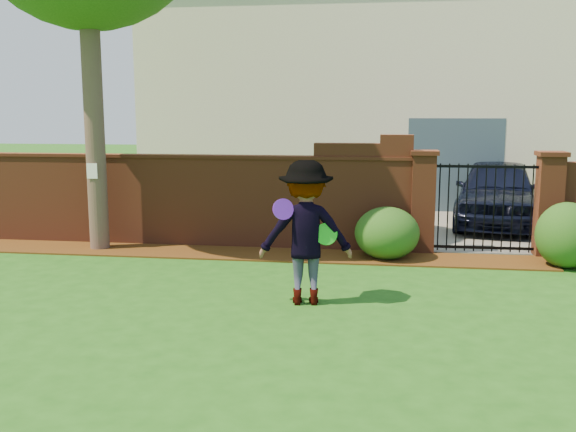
# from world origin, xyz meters

# --- Properties ---
(ground) EXTENTS (80.00, 80.00, 0.01)m
(ground) POSITION_xyz_m (0.00, 0.00, -0.01)
(ground) COLOR #1F5515
(ground) RESTS_ON ground
(mulch_bed) EXTENTS (11.10, 1.08, 0.03)m
(mulch_bed) POSITION_xyz_m (-0.95, 3.34, 0.01)
(mulch_bed) COLOR #3E220B
(mulch_bed) RESTS_ON ground
(brick_wall) EXTENTS (8.70, 0.31, 2.16)m
(brick_wall) POSITION_xyz_m (-2.01, 4.00, 0.93)
(brick_wall) COLOR brown
(brick_wall) RESTS_ON ground
(pillar_left) EXTENTS (0.50, 0.50, 1.88)m
(pillar_left) POSITION_xyz_m (2.40, 4.00, 0.96)
(pillar_left) COLOR brown
(pillar_left) RESTS_ON ground
(pillar_right) EXTENTS (0.50, 0.50, 1.88)m
(pillar_right) POSITION_xyz_m (4.60, 4.00, 0.96)
(pillar_right) COLOR brown
(pillar_right) RESTS_ON ground
(iron_gate) EXTENTS (1.78, 0.03, 1.60)m
(iron_gate) POSITION_xyz_m (3.50, 4.00, 0.85)
(iron_gate) COLOR black
(iron_gate) RESTS_ON ground
(driveway) EXTENTS (3.20, 8.00, 0.01)m
(driveway) POSITION_xyz_m (3.50, 8.00, 0.01)
(driveway) COLOR slate
(driveway) RESTS_ON ground
(house) EXTENTS (12.40, 6.40, 6.30)m
(house) POSITION_xyz_m (1.00, 12.00, 3.16)
(house) COLOR #F5E9CD
(house) RESTS_ON ground
(car) EXTENTS (2.51, 4.67, 1.51)m
(car) POSITION_xyz_m (4.22, 6.96, 0.75)
(car) COLOR black
(car) RESTS_ON ground
(paper_notice) EXTENTS (0.20, 0.01, 0.28)m
(paper_notice) POSITION_xyz_m (-3.60, 3.21, 1.50)
(paper_notice) COLOR white
(paper_notice) RESTS_ON tree
(shrub_left) EXTENTS (1.13, 1.13, 0.93)m
(shrub_left) POSITION_xyz_m (1.76, 3.35, 0.46)
(shrub_left) COLOR #174A16
(shrub_left) RESTS_ON ground
(shrub_middle) EXTENTS (1.00, 1.00, 1.10)m
(shrub_middle) POSITION_xyz_m (4.70, 3.13, 0.55)
(shrub_middle) COLOR #174A16
(shrub_middle) RESTS_ON ground
(man) EXTENTS (1.35, 0.89, 1.94)m
(man) POSITION_xyz_m (0.65, 0.51, 0.97)
(man) COLOR gray
(man) RESTS_ON ground
(frisbee_purple) EXTENTS (0.29, 0.20, 0.28)m
(frisbee_purple) POSITION_xyz_m (0.38, 0.30, 1.32)
(frisbee_purple) COLOR #6B21D1
(frisbee_purple) RESTS_ON man
(frisbee_green) EXTENTS (0.30, 0.11, 0.30)m
(frisbee_green) POSITION_xyz_m (0.93, 0.44, 0.98)
(frisbee_green) COLOR #18B81A
(frisbee_green) RESTS_ON man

